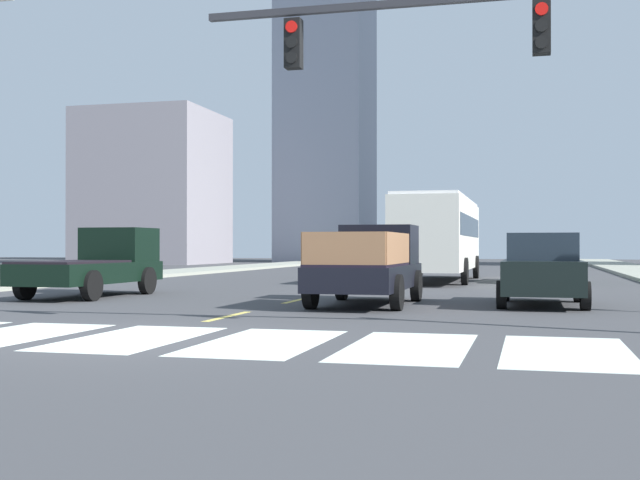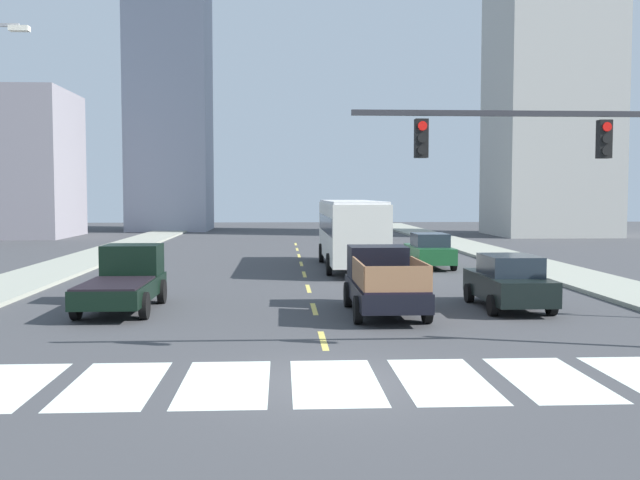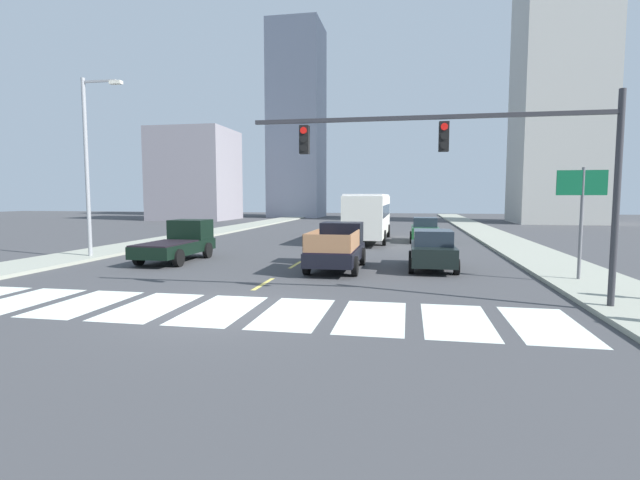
% 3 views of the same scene
% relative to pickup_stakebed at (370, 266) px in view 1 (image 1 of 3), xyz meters
% --- Properties ---
extents(ground_plane, '(160.00, 160.00, 0.00)m').
position_rel_pickup_stakebed_xyz_m(ground_plane, '(-2.09, -8.27, -0.94)').
color(ground_plane, '#3E3F42').
extents(sidewalk_left, '(3.27, 110.00, 0.15)m').
position_rel_pickup_stakebed_xyz_m(sidewalk_left, '(-13.77, 9.73, -0.86)').
color(sidewalk_left, '#989B8C').
rests_on(sidewalk_left, ground).
extents(crosswalk_stripe_3, '(1.69, 3.58, 0.01)m').
position_rel_pickup_stakebed_xyz_m(crosswalk_stripe_3, '(-4.21, -8.27, -0.93)').
color(crosswalk_stripe_3, silver).
rests_on(crosswalk_stripe_3, ground).
extents(crosswalk_stripe_4, '(1.69, 3.58, 0.01)m').
position_rel_pickup_stakebed_xyz_m(crosswalk_stripe_4, '(-2.09, -8.27, -0.93)').
color(crosswalk_stripe_4, silver).
rests_on(crosswalk_stripe_4, ground).
extents(crosswalk_stripe_5, '(1.69, 3.58, 0.01)m').
position_rel_pickup_stakebed_xyz_m(crosswalk_stripe_5, '(0.03, -8.27, -0.93)').
color(crosswalk_stripe_5, silver).
rests_on(crosswalk_stripe_5, ground).
extents(crosswalk_stripe_6, '(1.69, 3.58, 0.01)m').
position_rel_pickup_stakebed_xyz_m(crosswalk_stripe_6, '(2.16, -8.27, -0.93)').
color(crosswalk_stripe_6, silver).
rests_on(crosswalk_stripe_6, ground).
extents(crosswalk_stripe_7, '(1.69, 3.58, 0.01)m').
position_rel_pickup_stakebed_xyz_m(crosswalk_stripe_7, '(4.28, -8.27, -0.93)').
color(crosswalk_stripe_7, silver).
rests_on(crosswalk_stripe_7, ground).
extents(lane_dash_0, '(0.16, 2.40, 0.01)m').
position_rel_pickup_stakebed_xyz_m(lane_dash_0, '(-2.09, -4.27, -0.93)').
color(lane_dash_0, '#D7C156').
rests_on(lane_dash_0, ground).
extents(lane_dash_1, '(0.16, 2.40, 0.01)m').
position_rel_pickup_stakebed_xyz_m(lane_dash_1, '(-2.09, 0.73, -0.93)').
color(lane_dash_1, '#D7C156').
rests_on(lane_dash_1, ground).
extents(lane_dash_2, '(0.16, 2.40, 0.01)m').
position_rel_pickup_stakebed_xyz_m(lane_dash_2, '(-2.09, 5.73, -0.93)').
color(lane_dash_2, '#D7C156').
rests_on(lane_dash_2, ground).
extents(lane_dash_3, '(0.16, 2.40, 0.01)m').
position_rel_pickup_stakebed_xyz_m(lane_dash_3, '(-2.09, 10.73, -0.93)').
color(lane_dash_3, '#D7C156').
rests_on(lane_dash_3, ground).
extents(lane_dash_4, '(0.16, 2.40, 0.01)m').
position_rel_pickup_stakebed_xyz_m(lane_dash_4, '(-2.09, 15.73, -0.93)').
color(lane_dash_4, '#D7C156').
rests_on(lane_dash_4, ground).
extents(lane_dash_5, '(0.16, 2.40, 0.01)m').
position_rel_pickup_stakebed_xyz_m(lane_dash_5, '(-2.09, 20.73, -0.93)').
color(lane_dash_5, '#D7C156').
rests_on(lane_dash_5, ground).
extents(lane_dash_6, '(0.16, 2.40, 0.01)m').
position_rel_pickup_stakebed_xyz_m(lane_dash_6, '(-2.09, 25.73, -0.93)').
color(lane_dash_6, '#D7C156').
rests_on(lane_dash_6, ground).
extents(lane_dash_7, '(0.16, 2.40, 0.01)m').
position_rel_pickup_stakebed_xyz_m(lane_dash_7, '(-2.09, 30.73, -0.93)').
color(lane_dash_7, '#D7C156').
rests_on(lane_dash_7, ground).
extents(pickup_stakebed, '(2.18, 5.20, 1.96)m').
position_rel_pickup_stakebed_xyz_m(pickup_stakebed, '(0.00, 0.00, 0.00)').
color(pickup_stakebed, black).
rests_on(pickup_stakebed, ground).
extents(pickup_dark, '(2.18, 5.20, 1.96)m').
position_rel_pickup_stakebed_xyz_m(pickup_dark, '(-8.09, 1.13, -0.02)').
color(pickup_dark, black).
rests_on(pickup_dark, ground).
extents(city_bus, '(2.72, 10.80, 3.32)m').
position_rel_pickup_stakebed_xyz_m(city_bus, '(0.25, 13.21, 1.02)').
color(city_bus, silver).
rests_on(city_bus, ground).
extents(sedan_far, '(2.02, 4.40, 1.72)m').
position_rel_pickup_stakebed_xyz_m(sedan_far, '(4.08, 0.45, -0.08)').
color(sedan_far, black).
rests_on(sedan_far, ground).
extents(sedan_near_right, '(2.02, 4.40, 1.72)m').
position_rel_pickup_stakebed_xyz_m(sedan_near_right, '(4.16, 13.24, -0.08)').
color(sedan_near_right, '#194F28').
rests_on(sedan_near_right, ground).
extents(traffic_signal_gantry, '(10.25, 0.27, 6.00)m').
position_rel_pickup_stakebed_xyz_m(traffic_signal_gantry, '(5.21, -6.42, 3.31)').
color(traffic_signal_gantry, '#2D2D33').
rests_on(traffic_signal_gantry, ground).
extents(block_mid_left, '(7.80, 8.40, 29.28)m').
position_rel_pickup_stakebed_xyz_m(block_mid_left, '(-14.22, 52.15, 13.70)').
color(block_mid_left, '#8A91A2').
rests_on(block_mid_left, ground).
extents(block_mid_right, '(10.16, 9.61, 12.30)m').
position_rel_pickup_stakebed_xyz_m(block_mid_right, '(-25.98, 40.92, 5.21)').
color(block_mid_right, gray).
rests_on(block_mid_right, ground).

